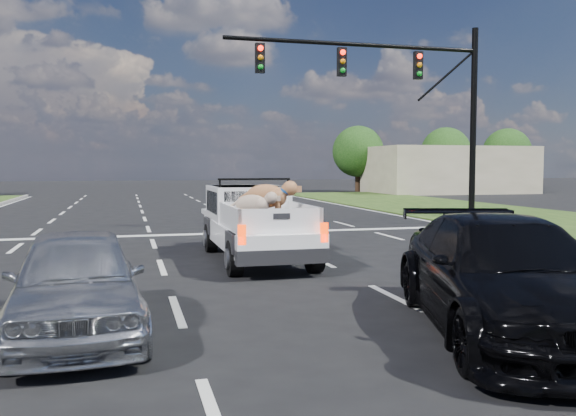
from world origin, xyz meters
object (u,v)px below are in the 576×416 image
traffic_signal (412,91)px  silver_sedan (77,282)px  black_coupe (505,276)px  pickup_truck (255,221)px

traffic_signal → silver_sedan: (-10.26, -11.44, -4.05)m
silver_sedan → black_coupe: 5.44m
traffic_signal → black_coupe: traffic_signal is taller
black_coupe → traffic_signal: bearing=84.7°
silver_sedan → black_coupe: black_coupe is taller
traffic_signal → silver_sedan: 15.90m
pickup_truck → black_coupe: bearing=-74.8°
traffic_signal → silver_sedan: size_ratio=2.29×
pickup_truck → silver_sedan: 6.46m
traffic_signal → silver_sedan: bearing=-131.9°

